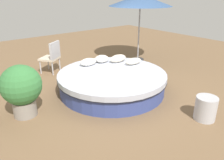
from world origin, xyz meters
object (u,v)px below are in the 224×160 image
Objects in this scene: planter at (22,88)px; round_bed at (112,82)px; throw_pillow_0 at (133,61)px; patio_umbrella at (140,1)px; throw_pillow_2 at (102,59)px; patio_chair at (52,55)px; throw_pillow_3 at (88,62)px; side_table at (206,108)px; throw_pillow_1 at (118,58)px.

round_bed is at bearing 174.44° from planter.
throw_pillow_0 is at bearing 179.12° from planter.
round_bed is at bearing 31.07° from patio_umbrella.
throw_pillow_2 is 0.41× the size of patio_chair.
throw_pillow_2 is 0.85× the size of throw_pillow_3.
round_bed is 0.97m from throw_pillow_0.
patio_umbrella is 4.70× the size of side_table.
patio_chair is 0.90× the size of planter.
patio_umbrella is (-2.92, 0.81, 1.52)m from patio_chair.
planter is at bearing -162.69° from patio_chair.
round_bed is 5.23× the size of throw_pillow_0.
throw_pillow_2 reaches higher than throw_pillow_3.
round_bed reaches higher than side_table.
planter is at bearing 7.41° from throw_pillow_1.
side_table is at bearing 105.70° from round_bed.
patio_umbrella is at bearing -115.37° from side_table.
throw_pillow_0 is at bearing -89.12° from patio_chair.
throw_pillow_1 reaches higher than throw_pillow_2.
patio_umbrella is at bearing -164.60° from throw_pillow_2.
patio_chair is (1.27, -1.64, -0.05)m from throw_pillow_1.
throw_pillow_2 is at bearing 179.33° from throw_pillow_3.
throw_pillow_1 is at bearing 161.57° from throw_pillow_3.
planter is at bearing 17.90° from throw_pillow_3.
planter is (2.46, 0.64, 0.02)m from throw_pillow_2.
throw_pillow_0 is 1.25m from throw_pillow_3.
patio_chair is 2.01× the size of side_table.
throw_pillow_1 is at bearing 26.70° from patio_umbrella.
throw_pillow_3 is 2.95m from patio_umbrella.
throw_pillow_2 is at bearing -91.73° from patio_chair.
side_table is at bearing 104.08° from throw_pillow_3.
throw_pillow_0 is 2.42m from patio_umbrella.
side_table is (0.06, 2.79, -0.36)m from throw_pillow_1.
throw_pillow_1 is 2.08m from patio_chair.
round_bed is 2.19m from planter.
throw_pillow_2 is (0.38, -0.27, -0.00)m from throw_pillow_1.
throw_pillow_1 reaches higher than throw_pillow_3.
throw_pillow_3 is 1.43m from patio_chair.
planter is (2.15, -0.21, 0.37)m from round_bed.
patio_umbrella reaches higher than side_table.
patio_chair is at bearing -54.30° from throw_pillow_0.
round_bed is 1.19× the size of patio_umbrella.
throw_pillow_0 is 0.90m from throw_pillow_2.
patio_umbrella is at bearing -139.17° from throw_pillow_0.
planter is at bearing 14.97° from patio_umbrella.
patio_chair is 4.60m from side_table.
throw_pillow_3 is 3.18m from side_table.
patio_umbrella is (-2.03, -0.56, 1.48)m from throw_pillow_2.
throw_pillow_1 is 2.37m from patio_umbrella.
patio_chair is (0.58, -2.22, 0.30)m from round_bed.
patio_chair is 2.55m from planter.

